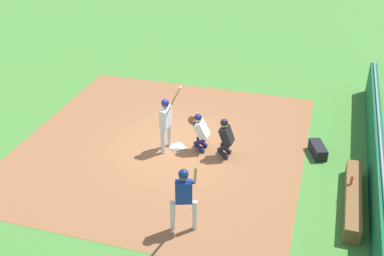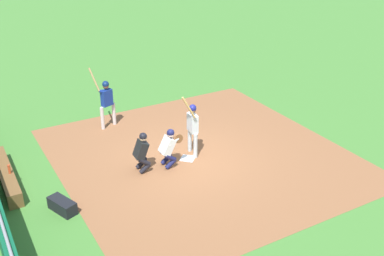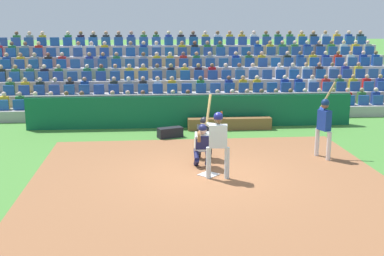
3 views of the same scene
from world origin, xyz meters
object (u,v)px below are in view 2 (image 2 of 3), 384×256
(home_plate_umpire, at_px, (142,150))
(equipment_duffel_bag, at_px, (62,206))
(water_bottle_on_bench, at_px, (9,169))
(home_plate_marker, at_px, (188,158))
(catcher_crouching, at_px, (169,146))
(batter_at_plate, at_px, (193,124))
(on_deck_batter, at_px, (106,99))
(dugout_bench, at_px, (6,176))

(home_plate_umpire, xyz_separation_m, equipment_duffel_bag, (0.91, -2.74, -0.53))
(water_bottle_on_bench, bearing_deg, home_plate_marker, 78.48)
(catcher_crouching, xyz_separation_m, equipment_duffel_bag, (0.77, -3.59, -0.54))
(batter_at_plate, bearing_deg, on_deck_batter, -153.71)
(dugout_bench, relative_size, equipment_duffel_bag, 3.62)
(batter_at_plate, bearing_deg, home_plate_marker, -56.41)
(batter_at_plate, height_order, equipment_duffel_bag, batter_at_plate)
(batter_at_plate, bearing_deg, equipment_duffel_bag, -76.91)
(water_bottle_on_bench, bearing_deg, dugout_bench, -163.35)
(dugout_bench, bearing_deg, on_deck_batter, 118.95)
(equipment_duffel_bag, bearing_deg, catcher_crouching, 80.87)
(home_plate_marker, bearing_deg, home_plate_umpire, -91.34)
(home_plate_umpire, bearing_deg, home_plate_marker, 88.66)
(on_deck_batter, bearing_deg, home_plate_marker, 21.13)
(catcher_crouching, distance_m, equipment_duffel_bag, 3.71)
(home_plate_marker, height_order, home_plate_umpire, home_plate_umpire)
(home_plate_umpire, distance_m, dugout_bench, 4.06)
(catcher_crouching, bearing_deg, dugout_bench, -107.91)
(equipment_duffel_bag, bearing_deg, on_deck_batter, 125.68)
(catcher_crouching, height_order, water_bottle_on_bench, catcher_crouching)
(batter_at_plate, bearing_deg, dugout_bench, -101.99)
(home_plate_umpire, relative_size, dugout_bench, 0.41)
(home_plate_marker, height_order, water_bottle_on_bench, water_bottle_on_bench)
(batter_at_plate, distance_m, home_plate_umpire, 1.90)
(on_deck_batter, bearing_deg, dugout_bench, -61.05)
(water_bottle_on_bench, relative_size, on_deck_batter, 0.12)
(dugout_bench, bearing_deg, home_plate_marker, 75.43)
(batter_at_plate, relative_size, water_bottle_on_bench, 7.92)
(catcher_crouching, relative_size, on_deck_batter, 0.57)
(on_deck_batter, bearing_deg, catcher_crouching, 10.34)
(batter_at_plate, height_order, dugout_bench, batter_at_plate)
(home_plate_marker, bearing_deg, batter_at_plate, 123.59)
(home_plate_umpire, relative_size, water_bottle_on_bench, 4.74)
(catcher_crouching, height_order, equipment_duffel_bag, catcher_crouching)
(catcher_crouching, xyz_separation_m, on_deck_batter, (-3.70, -0.67, 0.40))
(equipment_duffel_bag, bearing_deg, water_bottle_on_bench, -174.89)
(catcher_crouching, height_order, dugout_bench, catcher_crouching)
(batter_at_plate, distance_m, on_deck_batter, 3.79)
(home_plate_marker, height_order, equipment_duffel_bag, equipment_duffel_bag)
(catcher_crouching, relative_size, water_bottle_on_bench, 4.65)
(home_plate_umpire, distance_m, equipment_duffel_bag, 2.94)
(catcher_crouching, distance_m, dugout_bench, 4.91)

